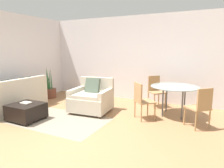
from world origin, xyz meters
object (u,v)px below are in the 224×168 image
at_px(potted_plant, 50,91).
at_px(dining_chair_far_left, 155,89).
at_px(armchair, 92,99).
at_px(dining_chair_near_left, 142,98).
at_px(ottoman, 26,111).
at_px(dining_table, 175,89).
at_px(book_stack, 26,103).
at_px(couch, 14,99).
at_px(dining_chair_near_right, 201,105).
at_px(tv_remote_primary, 21,103).

xyz_separation_m(potted_plant, dining_chair_far_left, (3.56, 0.66, 0.30)).
xyz_separation_m(armchair, dining_chair_near_left, (1.42, 0.02, 0.16)).
bearing_deg(ottoman, dining_chair_near_left, 27.65).
bearing_deg(dining_table, book_stack, -149.14).
height_order(couch, dining_chair_near_right, couch).
relative_size(book_stack, dining_table, 0.19).
distance_m(book_stack, dining_chair_far_left, 3.58).
bearing_deg(book_stack, dining_chair_near_left, 26.26).
xyz_separation_m(tv_remote_primary, potted_plant, (-0.91, 1.91, -0.18)).
relative_size(tv_remote_primary, dining_table, 0.13).
bearing_deg(ottoman, dining_table, 31.94).
bearing_deg(dining_table, potted_plant, -179.82).
distance_m(tv_remote_primary, dining_chair_far_left, 3.69).
relative_size(book_stack, dining_chair_near_left, 0.26).
relative_size(ottoman, tv_remote_primary, 4.85).
bearing_deg(book_stack, tv_remote_primary, -167.77).
bearing_deg(ottoman, tv_remote_primary, 173.67).
distance_m(couch, tv_remote_primary, 0.87).
xyz_separation_m(ottoman, potted_plant, (-1.10, 1.93, 0.00)).
height_order(tv_remote_primary, dining_chair_near_left, dining_chair_near_left).
distance_m(potted_plant, dining_chair_near_right, 4.91).
height_order(armchair, dining_chair_near_left, armchair).
height_order(armchair, dining_chair_far_left, armchair).
relative_size(dining_chair_near_left, dining_chair_near_right, 1.00).
bearing_deg(ottoman, armchair, 50.62).
xyz_separation_m(armchair, ottoman, (-1.05, -1.27, -0.13)).
xyz_separation_m(couch, dining_table, (4.07, 1.54, 0.38)).
xyz_separation_m(couch, dining_chair_near_left, (3.42, 0.89, 0.21)).
distance_m(tv_remote_primary, dining_chair_near_left, 2.94).
bearing_deg(dining_chair_near_right, couch, -169.34).
distance_m(ottoman, tv_remote_primary, 0.26).
bearing_deg(armchair, book_stack, -131.90).
height_order(ottoman, dining_chair_near_right, dining_chair_near_right).
relative_size(armchair, dining_chair_far_left, 1.21).
relative_size(ottoman, book_stack, 3.15).
distance_m(armchair, dining_table, 2.20).
bearing_deg(dining_chair_far_left, dining_chair_near_left, -90.00).
relative_size(armchair, dining_table, 0.90).
xyz_separation_m(ottoman, book_stack, (-0.05, 0.05, 0.19)).
height_order(dining_chair_near_left, dining_chair_far_left, same).
xyz_separation_m(book_stack, dining_table, (3.17, 1.89, 0.28)).
bearing_deg(couch, tv_remote_primary, -26.04).
relative_size(tv_remote_primary, dining_chair_near_right, 0.17).
bearing_deg(book_stack, dining_chair_far_left, 45.32).
height_order(ottoman, dining_chair_near_left, dining_chair_near_left).
distance_m(dining_chair_near_left, dining_chair_far_left, 1.30).
bearing_deg(dining_chair_near_left, ottoman, -152.35).
bearing_deg(ottoman, dining_chair_far_left, 46.48).
bearing_deg(dining_chair_near_right, dining_table, 135.00).
bearing_deg(potted_plant, couch, -84.89).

